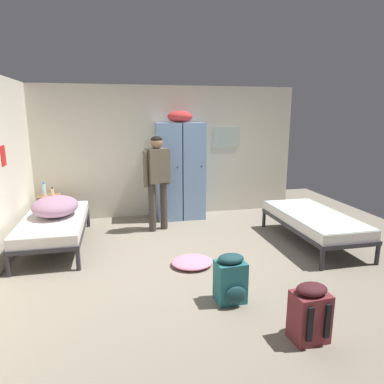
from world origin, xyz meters
The scene contains 13 objects.
ground_plane centered at (0.00, 0.00, 0.00)m, with size 8.10×8.10×0.00m, color gray.
room_backdrop centered at (-1.24, 1.27, 1.27)m, with size 5.18×4.91×2.54m.
locker_bank centered at (0.19, 2.15, 0.97)m, with size 0.90×0.55×2.07m.
shelf_unit centered at (-2.23, 2.17, 0.35)m, with size 0.38×0.30×0.57m.
bed_left_rear centered at (-1.98, 1.02, 0.38)m, with size 0.90×1.90×0.49m.
bed_right centered at (1.98, 0.33, 0.38)m, with size 0.90×1.90×0.49m.
bedding_heap centered at (-1.95, 1.07, 0.64)m, with size 0.68×0.80×0.30m.
person_traveler centered at (-0.33, 1.50, 1.00)m, with size 0.49×0.32×1.65m.
water_bottle centered at (-2.31, 2.19, 0.68)m, with size 0.06×0.06×0.24m.
lotion_bottle centered at (-2.16, 2.13, 0.64)m, with size 0.05×0.05×0.15m.
backpack_teal centered at (0.14, -1.07, 0.26)m, with size 0.34×0.35×0.55m.
backpack_maroon centered at (0.63, -1.83, 0.26)m, with size 0.33×0.35×0.55m.
clothes_pile_pink centered at (-0.07, -0.08, 0.05)m, with size 0.56×0.52×0.10m.
Camera 1 is at (-1.01, -4.33, 2.02)m, focal length 32.27 mm.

